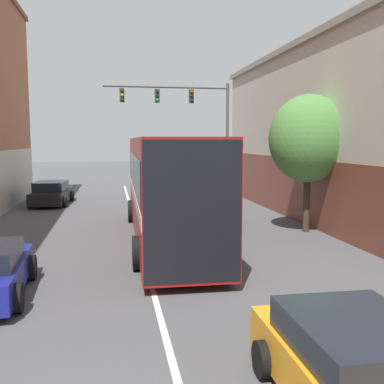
% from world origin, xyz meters
% --- Properties ---
extents(lane_center_line, '(0.14, 42.44, 0.01)m').
position_xyz_m(lane_center_line, '(0.00, 15.22, 0.00)').
color(lane_center_line, silver).
rests_on(lane_center_line, ground_plane).
extents(bus, '(2.93, 12.66, 3.81)m').
position_xyz_m(bus, '(1.04, 16.01, 2.13)').
color(bus, maroon).
rests_on(bus, ground_plane).
extents(hatchback_foreground, '(2.20, 4.35, 1.32)m').
position_xyz_m(hatchback_foreground, '(2.31, 4.54, 0.63)').
color(hatchback_foreground, orange).
rests_on(hatchback_foreground, ground_plane).
extents(parked_car_left_near, '(2.28, 4.65, 1.37)m').
position_xyz_m(parked_car_left_near, '(-4.48, 26.44, 0.65)').
color(parked_car_left_near, black).
rests_on(parked_car_left_near, ground_plane).
extents(traffic_signal_gantry, '(7.59, 0.36, 7.18)m').
position_xyz_m(traffic_signal_gantry, '(3.67, 26.42, 5.30)').
color(traffic_signal_gantry, '#514C47').
rests_on(traffic_signal_gantry, ground_plane).
extents(street_tree_near, '(3.21, 2.89, 5.57)m').
position_xyz_m(street_tree_near, '(6.85, 16.46, 3.79)').
color(street_tree_near, '#3D2D1E').
rests_on(street_tree_near, ground_plane).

